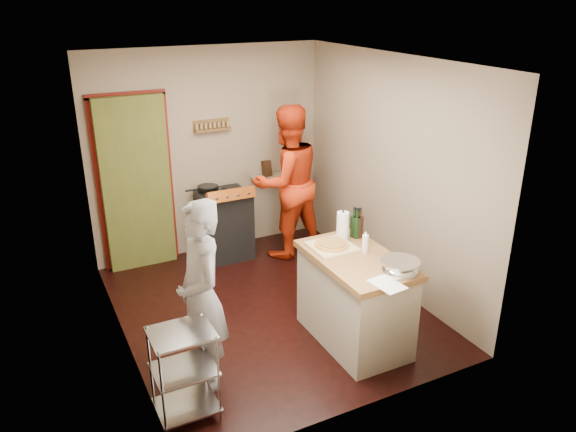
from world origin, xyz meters
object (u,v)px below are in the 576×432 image
Objects in this scene: stove at (225,224)px; person_red at (287,182)px; wire_shelving at (184,370)px; island at (355,297)px; person_stripe at (201,297)px.

stove is 0.52× the size of person_red.
wire_shelving is at bearing -116.85° from stove.
island is 2.13m from person_red.
person_red reaches higher than stove.
person_red reaches higher than person_stripe.
island is at bearing -79.09° from stove.
person_stripe reaches higher than wire_shelving.
person_stripe is at bearing 178.19° from island.
person_stripe is at bearing 43.15° from person_red.
person_stripe is at bearing 51.11° from wire_shelving.
wire_shelving is at bearing -170.42° from island.
person_stripe is 2.70m from person_red.
person_stripe reaches higher than island.
person_red is (0.30, 2.05, 0.49)m from island.
person_stripe is 0.87× the size of person_red.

